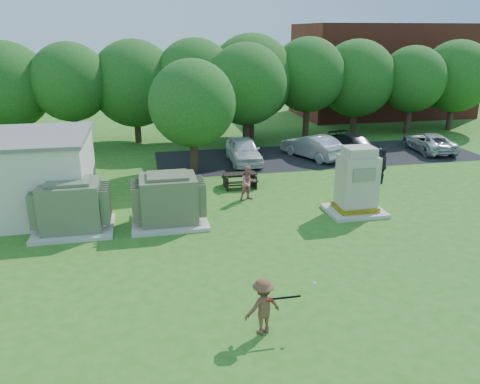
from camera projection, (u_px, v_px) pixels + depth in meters
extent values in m
plane|color=#2D6619|center=(265.00, 268.00, 15.32)|extent=(120.00, 120.00, 0.00)
cube|color=maroon|center=(382.00, 70.00, 42.48)|extent=(15.00, 8.00, 8.00)
cube|color=#232326|center=(319.00, 156.00, 29.16)|extent=(20.00, 6.00, 0.01)
cube|color=beige|center=(74.00, 229.00, 18.21)|extent=(3.00, 2.40, 0.15)
cube|color=#5E6B4C|center=(71.00, 205.00, 17.89)|extent=(2.20, 1.80, 1.80)
cube|color=#5E6B4C|center=(68.00, 181.00, 17.58)|extent=(1.60, 1.30, 0.12)
cube|color=#5E6B4C|center=(36.00, 207.00, 17.64)|extent=(0.32, 1.50, 1.35)
cube|color=#5E6B4C|center=(106.00, 202.00, 18.13)|extent=(0.32, 1.50, 1.35)
cube|color=beige|center=(170.00, 221.00, 18.92)|extent=(3.00, 2.40, 0.15)
cube|color=#5D6446|center=(169.00, 199.00, 18.60)|extent=(2.20, 1.80, 1.80)
cube|color=#5D6446|center=(167.00, 176.00, 18.29)|extent=(1.60, 1.30, 0.12)
cube|color=#5D6446|center=(136.00, 200.00, 18.35)|extent=(0.32, 1.50, 1.35)
cube|color=#5D6446|center=(200.00, 196.00, 18.84)|extent=(0.32, 1.50, 1.35)
cube|color=beige|center=(354.00, 211.00, 20.01)|extent=(2.36, 1.93, 0.16)
cube|color=yellow|center=(355.00, 207.00, 19.95)|extent=(1.67, 1.34, 0.19)
cube|color=#B9AC99|center=(357.00, 181.00, 19.57)|extent=(1.50, 1.18, 2.15)
cube|color=#B9AC99|center=(359.00, 151.00, 19.16)|extent=(1.24, 0.97, 0.38)
cube|color=gray|center=(365.00, 175.00, 18.85)|extent=(0.97, 0.04, 0.54)
cube|color=black|center=(240.00, 174.00, 23.13)|extent=(1.64, 0.64, 0.05)
cube|color=black|center=(238.00, 176.00, 23.68)|extent=(1.64, 0.23, 0.05)
cube|color=black|center=(242.00, 182.00, 22.75)|extent=(1.64, 0.23, 0.05)
cube|color=black|center=(226.00, 181.00, 23.10)|extent=(0.07, 1.23, 0.67)
cube|color=black|center=(254.00, 180.00, 23.37)|extent=(0.07, 1.23, 0.67)
imported|color=brown|center=(263.00, 306.00, 11.82)|extent=(1.10, 0.81, 1.53)
imported|color=#C0656A|center=(248.00, 183.00, 21.30)|extent=(0.93, 0.81, 1.62)
imported|color=#24242A|center=(382.00, 166.00, 23.70)|extent=(0.92, 1.14, 1.82)
imported|color=silver|center=(244.00, 150.00, 27.50)|extent=(1.85, 4.34, 1.46)
imported|color=#B4B4B9|center=(313.00, 147.00, 28.48)|extent=(3.14, 4.55, 1.42)
imported|color=black|center=(356.00, 145.00, 29.33)|extent=(2.57, 4.39, 1.19)
imported|color=silver|center=(429.00, 142.00, 30.08)|extent=(2.37, 4.50, 1.21)
cylinder|color=black|center=(284.00, 298.00, 11.76)|extent=(0.85, 0.06, 0.06)
cylinder|color=maroon|center=(269.00, 301.00, 11.63)|extent=(0.22, 0.07, 0.06)
sphere|color=white|center=(314.00, 284.00, 11.94)|extent=(0.09, 0.09, 0.09)
cylinder|color=#47301E|center=(13.00, 131.00, 30.58)|extent=(0.44, 0.44, 2.40)
sphere|color=#235B1C|center=(6.00, 86.00, 29.64)|extent=(5.60, 5.60, 5.60)
cylinder|color=#47301E|center=(75.00, 127.00, 30.73)|extent=(0.44, 0.44, 2.80)
sphere|color=#235B1C|center=(70.00, 82.00, 29.78)|extent=(5.00, 5.00, 5.00)
cylinder|color=#47301E|center=(138.00, 126.00, 32.32)|extent=(0.44, 0.44, 2.30)
sphere|color=#235B1C|center=(134.00, 84.00, 31.38)|extent=(5.80, 5.80, 5.80)
cylinder|color=#47301E|center=(197.00, 123.00, 32.19)|extent=(0.44, 0.44, 2.70)
sphere|color=#235B1C|center=(195.00, 79.00, 31.23)|extent=(5.40, 5.40, 5.40)
cylinder|color=#47301E|center=(251.00, 121.00, 33.55)|extent=(0.44, 0.44, 2.50)
sphere|color=#235B1C|center=(251.00, 78.00, 32.56)|extent=(6.00, 6.00, 6.00)
cylinder|color=#47301E|center=(306.00, 117.00, 33.89)|extent=(0.44, 0.44, 2.90)
sphere|color=#235B1C|center=(308.00, 75.00, 32.91)|extent=(5.20, 5.20, 5.20)
cylinder|color=#47301E|center=(354.00, 117.00, 35.29)|extent=(0.44, 0.44, 2.40)
sphere|color=#235B1C|center=(357.00, 78.00, 34.36)|extent=(5.60, 5.60, 5.60)
cylinder|color=#47301E|center=(408.00, 116.00, 35.20)|extent=(0.44, 0.44, 2.60)
sphere|color=#235B1C|center=(413.00, 79.00, 34.31)|extent=(4.80, 4.80, 4.80)
cylinder|color=#47301E|center=(451.00, 114.00, 36.54)|extent=(0.44, 0.44, 2.50)
sphere|color=#235B1C|center=(456.00, 76.00, 35.61)|extent=(5.40, 5.40, 5.40)
cylinder|color=#47301E|center=(194.00, 151.00, 25.38)|extent=(0.44, 0.44, 2.40)
sphere|color=#235B1C|center=(192.00, 103.00, 24.54)|extent=(4.60, 4.60, 4.60)
cylinder|color=#47301E|center=(246.00, 129.00, 30.75)|extent=(0.44, 0.44, 2.60)
sphere|color=#235B1C|center=(246.00, 84.00, 29.82)|extent=(5.20, 5.20, 5.20)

